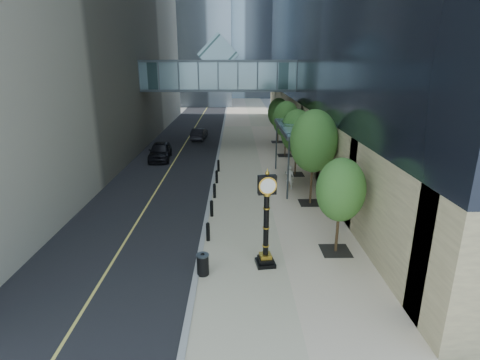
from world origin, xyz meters
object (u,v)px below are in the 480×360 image
at_px(car_near, 160,151).
at_px(car_far, 199,134).
at_px(street_clock, 266,226).
at_px(trash_bin, 203,265).
at_px(pedestrian, 290,177).

height_order(car_near, car_far, car_near).
relative_size(street_clock, car_far, 1.08).
bearing_deg(trash_bin, car_near, 105.65).
bearing_deg(street_clock, trash_bin, -172.73).
bearing_deg(pedestrian, car_far, -41.55).
height_order(trash_bin, car_near, car_near).
bearing_deg(trash_bin, street_clock, 15.35).
relative_size(street_clock, trash_bin, 4.93).
xyz_separation_m(pedestrian, car_near, (-11.03, 8.96, -0.10)).
bearing_deg(pedestrian, street_clock, 100.94).
xyz_separation_m(car_near, car_far, (2.82, 9.53, -0.14)).
height_order(street_clock, car_near, street_clock).
relative_size(trash_bin, car_near, 0.19).
relative_size(pedestrian, car_far, 0.43).
bearing_deg(pedestrian, trash_bin, 89.44).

